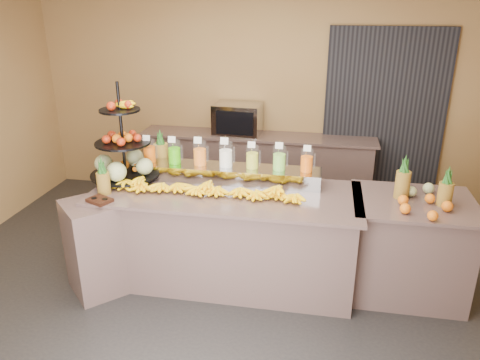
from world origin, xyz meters
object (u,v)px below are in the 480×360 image
(condiment_caddy, at_px, (100,200))
(right_fruit_pile, at_px, (422,198))
(fruit_stand, at_px, (129,156))
(banana_heap, at_px, (208,187))
(oven_warmer, at_px, (238,119))
(pitcher_tray, at_px, (226,173))

(condiment_caddy, bearing_deg, right_fruit_pile, 8.66)
(condiment_caddy, bearing_deg, fruit_stand, 84.75)
(banana_heap, relative_size, oven_warmer, 3.09)
(banana_heap, distance_m, fruit_stand, 0.89)
(banana_heap, bearing_deg, oven_warmer, 92.79)
(fruit_stand, bearing_deg, right_fruit_pile, -19.07)
(fruit_stand, xyz_separation_m, condiment_caddy, (-0.05, -0.57, -0.23))
(banana_heap, bearing_deg, fruit_stand, 166.53)
(condiment_caddy, distance_m, right_fruit_pile, 2.82)
(condiment_caddy, bearing_deg, pitcher_tray, 35.34)
(right_fruit_pile, bearing_deg, banana_heap, -178.34)
(banana_heap, xyz_separation_m, fruit_stand, (-0.84, 0.20, 0.19))
(banana_heap, bearing_deg, right_fruit_pile, 1.66)
(fruit_stand, xyz_separation_m, oven_warmer, (0.75, 1.80, -0.04))
(right_fruit_pile, relative_size, oven_warmer, 0.79)
(condiment_caddy, xyz_separation_m, right_fruit_pile, (2.79, 0.42, 0.06))
(banana_heap, distance_m, condiment_caddy, 0.97)
(fruit_stand, relative_size, oven_warmer, 1.60)
(pitcher_tray, relative_size, banana_heap, 0.99)
(pitcher_tray, height_order, right_fruit_pile, right_fruit_pile)
(banana_heap, distance_m, right_fruit_pile, 1.90)
(pitcher_tray, bearing_deg, condiment_caddy, -144.66)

